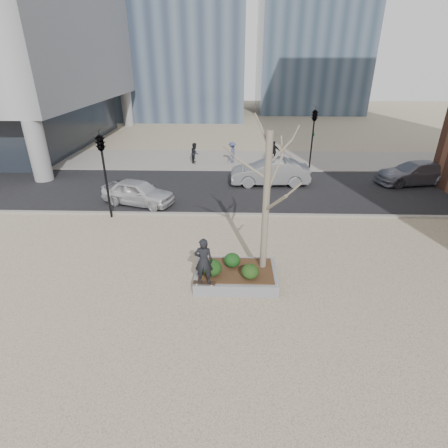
{
  "coord_description": "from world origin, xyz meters",
  "views": [
    {
      "loc": [
        0.87,
        -10.88,
        7.57
      ],
      "look_at": [
        0.5,
        2.0,
        1.4
      ],
      "focal_mm": 28.0,
      "sensor_mm": 36.0,
      "label": 1
    }
  ],
  "objects_px": {
    "planter": "(236,276)",
    "skateboarder": "(204,261)",
    "police_car": "(138,192)",
    "skateboard": "(204,283)"
  },
  "relations": [
    {
      "from": "skateboarder",
      "to": "police_car",
      "type": "height_order",
      "value": "skateboarder"
    },
    {
      "from": "planter",
      "to": "skateboard",
      "type": "xyz_separation_m",
      "value": [
        -1.1,
        -0.88,
        0.26
      ]
    },
    {
      "from": "planter",
      "to": "police_car",
      "type": "distance_m",
      "value": 9.23
    },
    {
      "from": "skateboarder",
      "to": "police_car",
      "type": "distance_m",
      "value": 9.4
    },
    {
      "from": "planter",
      "to": "skateboarder",
      "type": "bearing_deg",
      "value": -141.34
    },
    {
      "from": "planter",
      "to": "skateboarder",
      "type": "relative_size",
      "value": 1.75
    },
    {
      "from": "planter",
      "to": "skateboarder",
      "type": "xyz_separation_m",
      "value": [
        -1.1,
        -0.88,
        1.16
      ]
    },
    {
      "from": "planter",
      "to": "skateboarder",
      "type": "distance_m",
      "value": 1.82
    },
    {
      "from": "planter",
      "to": "skateboarder",
      "type": "height_order",
      "value": "skateboarder"
    },
    {
      "from": "skateboard",
      "to": "police_car",
      "type": "height_order",
      "value": "police_car"
    }
  ]
}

